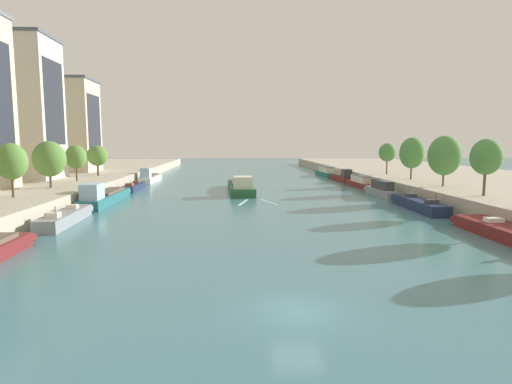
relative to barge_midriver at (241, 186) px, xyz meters
The scene contains 24 objects.
ground_plane 50.75m from the barge_midriver, 88.05° to the right, with size 400.00×400.00×0.00m, color #42757F.
quay_left 39.05m from the barge_midriver, behind, with size 36.00×170.00×2.16m, color #B2A893.
quay_right 42.49m from the barge_midriver, ahead, with size 36.00×170.00×2.16m, color #B2A893.
barge_midriver is the anchor object (origin of this frame).
wake_behind_barge 12.65m from the barge_midriver, 81.50° to the right, with size 5.60×6.01×0.03m.
moored_boat_left_upstream 32.56m from the barge_midriver, 125.36° to the right, with size 2.61×12.10×2.34m.
moored_boat_left_far 22.72m from the barge_midriver, 147.43° to the right, with size 3.05×16.92×3.21m.
moored_boat_left_midway 19.61m from the barge_midriver, 165.84° to the left, with size 2.28×11.67×2.07m.
moored_boat_left_gap_after 26.88m from the barge_midriver, 134.57° to the left, with size 2.84×12.89×3.20m.
moored_boat_right_second 29.63m from the barge_midriver, 42.25° to the right, with size 2.70×13.18×2.40m.
moored_boat_right_midway 22.87m from the barge_midriver, 17.25° to the right, with size 1.90×10.52×2.56m.
moored_boat_right_upstream 23.25m from the barge_midriver, 14.96° to the left, with size 2.47×11.48×2.29m.
moored_boat_right_lone 29.30m from the barge_midriver, 39.96° to the left, with size 2.69×11.89×2.79m.
moored_boat_right_end 38.95m from the barge_midriver, 55.70° to the left, with size 2.80×12.98×2.45m.
tree_left_third 34.61m from the barge_midriver, 140.75° to the right, with size 3.54×3.54×6.17m.
tree_left_past_mid 29.37m from the barge_midriver, 156.84° to the right, with size 4.38×4.38×6.42m.
tree_left_distant 27.08m from the barge_midriver, behind, with size 3.32×3.32×5.78m.
tree_left_second 28.64m from the barge_midriver, 160.43° to the left, with size 3.75×3.75×5.64m.
tree_right_by_lamp 37.07m from the barge_midriver, 39.86° to the right, with size 3.51×3.51×6.66m.
tree_right_far 31.89m from the barge_midriver, 24.04° to the right, with size 4.54×4.54×7.17m.
tree_right_end_of_row 29.39m from the barge_midriver, ahead, with size 4.10×4.10×7.05m.
tree_right_distant 30.58m from the barge_midriver, 17.64° to the left, with size 3.24×3.24×6.05m.
building_left_corner 40.42m from the barge_midriver, behind, with size 13.88×10.00×23.87m.
building_left_middle 45.04m from the barge_midriver, 150.69° to the left, with size 15.29×10.39×19.52m.
Camera 1 is at (-3.23, -19.94, 8.45)m, focal length 29.38 mm.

